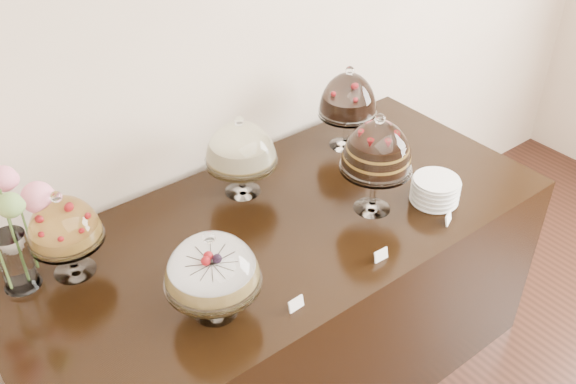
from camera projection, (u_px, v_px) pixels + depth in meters
wall_back at (249, 19)px, 2.63m from camera, size 5.00×0.04×3.00m
display_counter at (281, 305)px, 2.76m from camera, size 2.20×1.00×0.90m
cake_stand_sugar_sponge at (212, 266)px, 2.01m from camera, size 0.32×0.32×0.34m
cake_stand_choco_layer at (377, 150)px, 2.42m from camera, size 0.28×0.28×0.43m
cake_stand_cheesecake at (241, 147)px, 2.55m from camera, size 0.30×0.30×0.35m
cake_stand_dark_choco at (348, 98)px, 2.84m from camera, size 0.27×0.27×0.39m
cake_stand_fruit_tart at (63, 225)px, 2.16m from camera, size 0.26×0.26×0.35m
flower_vase at (9, 228)px, 2.09m from camera, size 0.32×0.29×0.41m
plate_stack at (435, 190)px, 2.59m from camera, size 0.19×0.19×0.10m
price_card_left at (296, 304)px, 2.12m from camera, size 0.06×0.02×0.04m
price_card_right at (448, 218)px, 2.49m from camera, size 0.06×0.04×0.04m
price_card_extra at (381, 255)px, 2.32m from camera, size 0.06×0.02×0.04m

